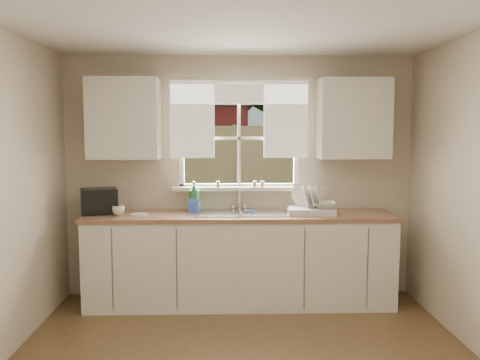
{
  "coord_description": "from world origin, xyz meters",
  "views": [
    {
      "loc": [
        -0.13,
        -3.28,
        1.74
      ],
      "look_at": [
        0.0,
        1.65,
        1.25
      ],
      "focal_mm": 38.0,
      "sensor_mm": 36.0,
      "label": 1
    }
  ],
  "objects_px": {
    "cup": "(118,210)",
    "black_appliance": "(99,201)",
    "soap_bottle_a": "(194,197)",
    "dish_rack": "(311,207)"
  },
  "relations": [
    {
      "from": "cup",
      "to": "black_appliance",
      "type": "distance_m",
      "value": 0.25
    },
    {
      "from": "soap_bottle_a",
      "to": "cup",
      "type": "relative_size",
      "value": 2.59
    },
    {
      "from": "soap_bottle_a",
      "to": "cup",
      "type": "xyz_separation_m",
      "value": [
        -0.73,
        -0.17,
        -0.11
      ]
    },
    {
      "from": "black_appliance",
      "to": "dish_rack",
      "type": "bearing_deg",
      "value": -19.77
    },
    {
      "from": "soap_bottle_a",
      "to": "black_appliance",
      "type": "height_order",
      "value": "soap_bottle_a"
    },
    {
      "from": "cup",
      "to": "black_appliance",
      "type": "xyz_separation_m",
      "value": [
        -0.21,
        0.11,
        0.08
      ]
    },
    {
      "from": "dish_rack",
      "to": "cup",
      "type": "relative_size",
      "value": 4.01
    },
    {
      "from": "soap_bottle_a",
      "to": "cup",
      "type": "height_order",
      "value": "soap_bottle_a"
    },
    {
      "from": "black_appliance",
      "to": "cup",
      "type": "bearing_deg",
      "value": -45.83
    },
    {
      "from": "dish_rack",
      "to": "soap_bottle_a",
      "type": "bearing_deg",
      "value": 173.91
    }
  ]
}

